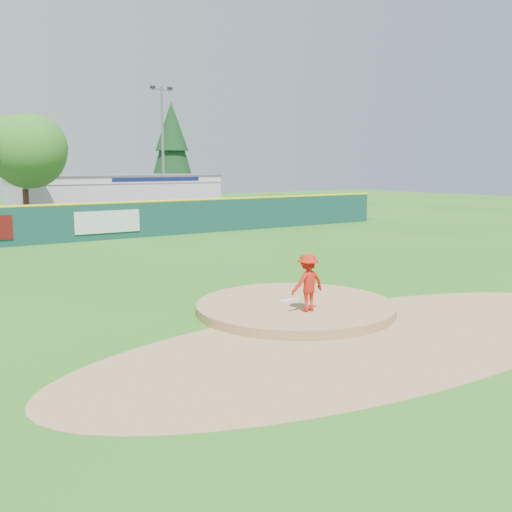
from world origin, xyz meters
TOP-DOWN VIEW (x-y plane):
  - ground at (0.00, 0.00)m, footprint 120.00×120.00m
  - pitchers_mound at (0.00, 0.00)m, footprint 5.50×5.50m
  - pitching_rubber at (0.00, 0.30)m, footprint 0.60×0.15m
  - infield_dirt_arc at (0.00, -3.00)m, footprint 15.40×15.40m
  - parking_lot at (0.00, 27.00)m, footprint 44.00×16.00m
  - pitcher at (-0.28, -0.89)m, footprint 1.00×0.60m
  - van at (6.75, 24.84)m, footprint 5.77×4.11m
  - pool_building_grp at (6.00, 31.99)m, footprint 15.20×8.20m
  - fence_banners at (-2.58, 17.92)m, footprint 10.24×0.04m
  - outfield_fence at (0.00, 18.00)m, footprint 40.00×0.14m
  - deciduous_tree at (-2.00, 25.00)m, footprint 5.60×5.60m
  - conifer_tree at (13.00, 36.00)m, footprint 4.40×4.40m
  - light_pole_right at (9.00, 29.00)m, footprint 1.75×0.25m

SIDE VIEW (x-z plane):
  - ground at x=0.00m, z-range 0.00..0.00m
  - pitchers_mound at x=0.00m, z-range -0.25..0.25m
  - infield_dirt_arc at x=0.00m, z-range 0.00..0.01m
  - parking_lot at x=0.00m, z-range 0.00..0.02m
  - pitching_rubber at x=0.00m, z-range 0.25..0.29m
  - van at x=6.75m, z-range 0.02..1.48m
  - fence_banners at x=-2.58m, z-range 0.40..1.60m
  - pitcher at x=-0.28m, z-range 0.25..1.77m
  - outfield_fence at x=0.00m, z-range 0.05..2.12m
  - pool_building_grp at x=6.00m, z-range 0.01..3.32m
  - deciduous_tree at x=-2.00m, z-range 0.87..8.23m
  - conifer_tree at x=13.00m, z-range 0.79..10.29m
  - light_pole_right at x=9.00m, z-range 0.54..10.54m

